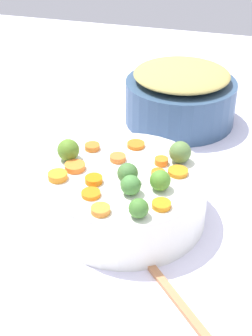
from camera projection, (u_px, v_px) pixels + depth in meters
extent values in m
cube|color=white|center=(145.00, 233.00, 0.89)|extent=(2.40, 2.40, 0.02)
cylinder|color=white|center=(126.00, 195.00, 0.89)|extent=(0.30, 0.30, 0.10)
cylinder|color=#334E6E|center=(180.00, 101.00, 1.21)|extent=(0.28, 0.28, 0.11)
ellipsoid|color=tan|center=(182.00, 74.00, 1.17)|extent=(0.24, 0.24, 0.04)
cylinder|color=orange|center=(178.00, 172.00, 0.86)|extent=(0.05, 0.05, 0.01)
cylinder|color=orange|center=(92.00, 147.00, 0.93)|extent=(0.04, 0.04, 0.01)
cylinder|color=orange|center=(91.00, 194.00, 0.80)|extent=(0.04, 0.04, 0.01)
cylinder|color=orange|center=(161.00, 161.00, 0.88)|extent=(0.03, 0.03, 0.01)
cylinder|color=orange|center=(158.00, 173.00, 0.85)|extent=(0.03, 0.03, 0.01)
cylinder|color=orange|center=(136.00, 145.00, 0.94)|extent=(0.05, 0.05, 0.01)
cylinder|color=orange|center=(101.00, 210.00, 0.76)|extent=(0.03, 0.03, 0.01)
cylinder|color=orange|center=(118.00, 158.00, 0.89)|extent=(0.04, 0.04, 0.01)
cylinder|color=orange|center=(58.00, 176.00, 0.84)|extent=(0.04, 0.04, 0.01)
cylinder|color=orange|center=(161.00, 205.00, 0.78)|extent=(0.03, 0.03, 0.01)
cylinder|color=orange|center=(94.00, 180.00, 0.83)|extent=(0.03, 0.03, 0.01)
cylinder|color=orange|center=(75.00, 167.00, 0.87)|extent=(0.05, 0.05, 0.01)
sphere|color=#597C3E|center=(180.00, 152.00, 0.88)|extent=(0.04, 0.04, 0.04)
sphere|color=#437336|center=(127.00, 174.00, 0.83)|extent=(0.04, 0.04, 0.04)
sphere|color=#447B2F|center=(139.00, 208.00, 0.75)|extent=(0.03, 0.03, 0.03)
sphere|color=#4E882A|center=(160.00, 180.00, 0.81)|extent=(0.04, 0.04, 0.04)
sphere|color=#46823A|center=(131.00, 185.00, 0.80)|extent=(0.03, 0.03, 0.03)
sphere|color=#568026|center=(68.00, 150.00, 0.89)|extent=(0.04, 0.04, 0.04)
cube|color=#B6784C|center=(181.00, 305.00, 0.73)|extent=(0.21, 0.20, 0.01)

